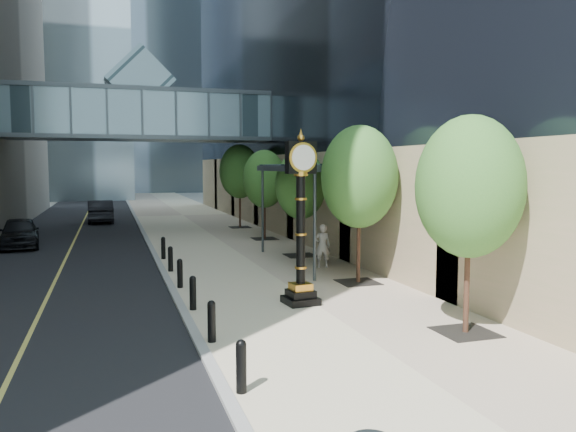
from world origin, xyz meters
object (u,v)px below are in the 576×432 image
object	(u,v)px
pedestrian	(323,246)
car_far	(100,211)
street_clock	(301,231)
car_near	(19,232)

from	to	relation	value
pedestrian	car_far	size ratio (longest dim) A/B	0.35
street_clock	car_far	size ratio (longest dim) A/B	1.01
car_far	pedestrian	bearing A→B (deg)	109.19
street_clock	car_near	xyz separation A→B (m)	(-10.14, 16.18, -1.50)
street_clock	pedestrian	size ratio (longest dim) A/B	2.84
street_clock	car_near	bearing A→B (deg)	116.67
street_clock	car_far	distance (m)	29.70
street_clock	pedestrian	world-z (taller)	street_clock
street_clock	car_far	world-z (taller)	street_clock
car_near	car_far	size ratio (longest dim) A/B	0.90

